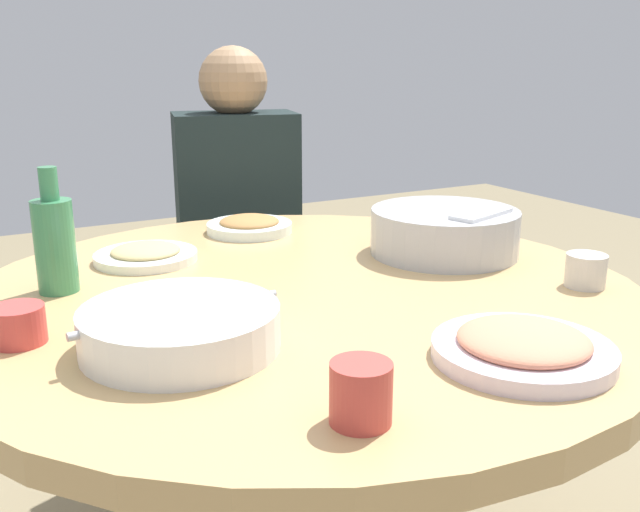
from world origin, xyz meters
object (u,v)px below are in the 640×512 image
(tea_cup_side, at_px, (361,393))
(tea_cup_far, at_px, (586,270))
(dish_tofu_braise, at_px, (249,225))
(soup_bowl, at_px, (181,329))
(dish_shrimp, at_px, (523,347))
(round_dining_table, at_px, (303,331))
(stool_for_diner_left, at_px, (243,375))
(green_bottle, at_px, (55,242))
(diner_left, at_px, (237,205))
(rice_bowl, at_px, (445,231))
(dish_noodles, at_px, (146,254))
(tea_cup_near, at_px, (18,325))

(tea_cup_side, bearing_deg, tea_cup_far, -159.80)
(dish_tofu_braise, height_order, tea_cup_far, tea_cup_far)
(soup_bowl, relative_size, dish_shrimp, 1.25)
(round_dining_table, bearing_deg, dish_tofu_braise, -100.90)
(stool_for_diner_left, bearing_deg, green_bottle, 46.20)
(dish_shrimp, bearing_deg, round_dining_table, -73.54)
(dish_shrimp, xyz_separation_m, tea_cup_side, (0.29, 0.04, 0.02))
(soup_bowl, distance_m, diner_left, 1.08)
(rice_bowl, height_order, tea_cup_side, rice_bowl)
(green_bottle, height_order, stool_for_diner_left, green_bottle)
(diner_left, bearing_deg, dish_tofu_braise, 72.09)
(stool_for_diner_left, bearing_deg, rice_bowl, 102.41)
(tea_cup_far, bearing_deg, tea_cup_side, 20.20)
(tea_cup_far, xyz_separation_m, stool_for_diner_left, (0.25, -1.04, -0.58))
(rice_bowl, bearing_deg, dish_shrimp, 63.22)
(dish_shrimp, bearing_deg, stool_for_diner_left, -93.77)
(dish_noodles, distance_m, tea_cup_far, 0.85)
(dish_shrimp, height_order, tea_cup_near, tea_cup_near)
(round_dining_table, relative_size, stool_for_diner_left, 2.83)
(round_dining_table, relative_size, soup_bowl, 3.94)
(round_dining_table, bearing_deg, tea_cup_far, 152.90)
(tea_cup_near, distance_m, stool_for_diner_left, 1.22)
(dish_tofu_braise, bearing_deg, dish_noodles, 23.75)
(soup_bowl, height_order, tea_cup_side, tea_cup_side)
(tea_cup_side, bearing_deg, round_dining_table, -109.52)
(soup_bowl, relative_size, tea_cup_side, 4.28)
(dish_noodles, distance_m, green_bottle, 0.23)
(rice_bowl, height_order, dish_tofu_braise, rice_bowl)
(dish_tofu_braise, xyz_separation_m, stool_for_diner_left, (-0.12, -0.37, -0.57))
(tea_cup_near, xyz_separation_m, diner_left, (-0.68, -0.83, -0.04))
(tea_cup_far, bearing_deg, tea_cup_near, -12.64)
(round_dining_table, height_order, diner_left, diner_left)
(dish_noodles, bearing_deg, green_bottle, 31.94)
(round_dining_table, xyz_separation_m, dish_shrimp, (-0.12, 0.42, 0.10))
(round_dining_table, xyz_separation_m, tea_cup_far, (-0.45, 0.23, 0.11))
(tea_cup_side, bearing_deg, dish_tofu_braise, -105.42)
(dish_noodles, relative_size, dish_tofu_braise, 1.03)
(tea_cup_side, bearing_deg, green_bottle, -71.29)
(rice_bowl, xyz_separation_m, diner_left, (0.16, -0.74, -0.06))
(dish_shrimp, height_order, stool_for_diner_left, dish_shrimp)
(dish_shrimp, relative_size, green_bottle, 1.13)
(tea_cup_far, bearing_deg, stool_for_diner_left, -76.54)
(stool_for_diner_left, distance_m, diner_left, 0.54)
(dish_shrimp, bearing_deg, dish_tofu_braise, -87.32)
(round_dining_table, relative_size, dish_tofu_braise, 6.12)
(rice_bowl, bearing_deg, dish_tofu_braise, -52.41)
(rice_bowl, distance_m, dish_noodles, 0.62)
(round_dining_table, xyz_separation_m, soup_bowl, (0.28, 0.16, 0.11))
(round_dining_table, distance_m, soup_bowl, 0.34)
(dish_shrimp, relative_size, dish_tofu_braise, 1.24)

